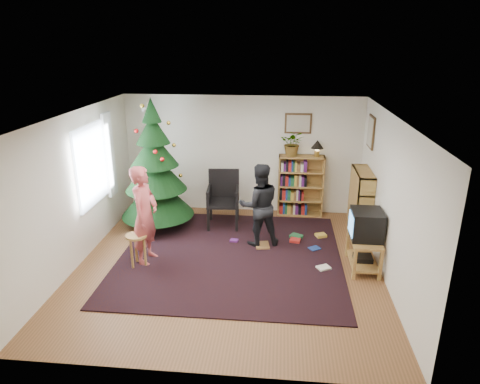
# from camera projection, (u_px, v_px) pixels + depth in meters

# --- Properties ---
(floor) EXTENTS (5.00, 5.00, 0.00)m
(floor) POSITION_uv_depth(u_px,v_px,m) (228.00, 265.00, 7.19)
(floor) COLOR brown
(floor) RESTS_ON ground
(ceiling) EXTENTS (5.00, 5.00, 0.00)m
(ceiling) POSITION_uv_depth(u_px,v_px,m) (227.00, 116.00, 6.35)
(ceiling) COLOR white
(ceiling) RESTS_ON wall_back
(wall_back) EXTENTS (5.00, 0.02, 2.50)m
(wall_back) POSITION_uv_depth(u_px,v_px,m) (242.00, 155.00, 9.11)
(wall_back) COLOR silver
(wall_back) RESTS_ON floor
(wall_front) EXTENTS (5.00, 0.02, 2.50)m
(wall_front) POSITION_uv_depth(u_px,v_px,m) (198.00, 277.00, 4.42)
(wall_front) COLOR silver
(wall_front) RESTS_ON floor
(wall_left) EXTENTS (0.02, 5.00, 2.50)m
(wall_left) POSITION_uv_depth(u_px,v_px,m) (76.00, 190.00, 7.00)
(wall_left) COLOR silver
(wall_left) RESTS_ON floor
(wall_right) EXTENTS (0.02, 5.00, 2.50)m
(wall_right) POSITION_uv_depth(u_px,v_px,m) (390.00, 200.00, 6.54)
(wall_right) COLOR silver
(wall_right) RESTS_ON floor
(rug) EXTENTS (3.80, 3.60, 0.02)m
(rug) POSITION_uv_depth(u_px,v_px,m) (231.00, 256.00, 7.47)
(rug) COLOR black
(rug) RESTS_ON floor
(window_pane) EXTENTS (0.04, 1.20, 1.40)m
(window_pane) POSITION_uv_depth(u_px,v_px,m) (92.00, 165.00, 7.47)
(window_pane) COLOR silver
(window_pane) RESTS_ON wall_left
(curtain) EXTENTS (0.06, 0.35, 1.60)m
(curtain) POSITION_uv_depth(u_px,v_px,m) (109.00, 155.00, 8.12)
(curtain) COLOR silver
(curtain) RESTS_ON wall_left
(picture_back) EXTENTS (0.55, 0.03, 0.42)m
(picture_back) POSITION_uv_depth(u_px,v_px,m) (298.00, 123.00, 8.74)
(picture_back) COLOR #4C3319
(picture_back) RESTS_ON wall_back
(picture_right) EXTENTS (0.03, 0.50, 0.60)m
(picture_right) POSITION_uv_depth(u_px,v_px,m) (371.00, 132.00, 7.94)
(picture_right) COLOR #4C3319
(picture_right) RESTS_ON wall_right
(christmas_tree) EXTENTS (1.42, 1.42, 2.58)m
(christmas_tree) POSITION_uv_depth(u_px,v_px,m) (156.00, 176.00, 8.28)
(christmas_tree) COLOR #3F2816
(christmas_tree) RESTS_ON rug
(bookshelf_back) EXTENTS (0.95, 0.30, 1.30)m
(bookshelf_back) POSITION_uv_depth(u_px,v_px,m) (301.00, 185.00, 9.04)
(bookshelf_back) COLOR #AB873D
(bookshelf_back) RESTS_ON floor
(bookshelf_right) EXTENTS (0.30, 0.95, 1.30)m
(bookshelf_right) POSITION_uv_depth(u_px,v_px,m) (360.00, 203.00, 8.05)
(bookshelf_right) COLOR #AB873D
(bookshelf_right) RESTS_ON floor
(tv_stand) EXTENTS (0.46, 0.83, 0.55)m
(tv_stand) POSITION_uv_depth(u_px,v_px,m) (364.00, 250.00, 6.99)
(tv_stand) COLOR #AB873D
(tv_stand) RESTS_ON floor
(crt_tv) EXTENTS (0.49, 0.53, 0.46)m
(crt_tv) POSITION_uv_depth(u_px,v_px,m) (366.00, 224.00, 6.84)
(crt_tv) COLOR black
(crt_tv) RESTS_ON tv_stand
(armchair) EXTENTS (0.66, 0.66, 1.12)m
(armchair) POSITION_uv_depth(u_px,v_px,m) (224.00, 196.00, 8.59)
(armchair) COLOR black
(armchair) RESTS_ON rug
(stool) EXTENTS (0.34, 0.34, 0.57)m
(stool) POSITION_uv_depth(u_px,v_px,m) (137.00, 242.00, 7.00)
(stool) COLOR #AB873D
(stool) RESTS_ON floor
(person_standing) EXTENTS (0.48, 0.66, 1.68)m
(person_standing) POSITION_uv_depth(u_px,v_px,m) (145.00, 215.00, 7.04)
(person_standing) COLOR #B24747
(person_standing) RESTS_ON rug
(person_by_chair) EXTENTS (0.87, 0.76, 1.54)m
(person_by_chair) POSITION_uv_depth(u_px,v_px,m) (259.00, 205.00, 7.66)
(person_by_chair) COLOR black
(person_by_chair) RESTS_ON rug
(potted_plant) EXTENTS (0.53, 0.48, 0.53)m
(potted_plant) POSITION_uv_depth(u_px,v_px,m) (293.00, 143.00, 8.76)
(potted_plant) COLOR gray
(potted_plant) RESTS_ON bookshelf_back
(table_lamp) EXTENTS (0.26, 0.26, 0.34)m
(table_lamp) POSITION_uv_depth(u_px,v_px,m) (317.00, 145.00, 8.72)
(table_lamp) COLOR #A57F33
(table_lamp) RESTS_ON bookshelf_back
(floor_clutter) EXTENTS (1.83, 1.42, 0.08)m
(floor_clutter) POSITION_uv_depth(u_px,v_px,m) (292.00, 244.00, 7.82)
(floor_clutter) COLOR #A51E19
(floor_clutter) RESTS_ON rug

